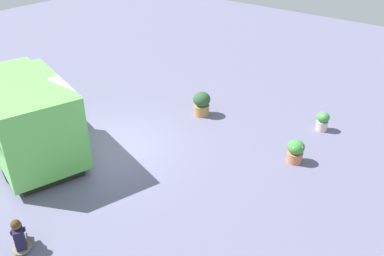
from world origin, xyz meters
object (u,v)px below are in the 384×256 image
at_px(planter_flowering_far, 323,121).
at_px(food_truck, 23,116).
at_px(planter_flowering_side, 296,151).
at_px(planter_flowering_near, 202,103).
at_px(person_customer, 19,237).

bearing_deg(planter_flowering_far, food_truck, 45.53).
bearing_deg(planter_flowering_side, food_truck, 33.39).
height_order(planter_flowering_near, planter_flowering_side, planter_flowering_near).
xyz_separation_m(person_customer, planter_flowering_far, (-3.20, -9.58, 0.02)).
bearing_deg(person_customer, food_truck, -34.94).
relative_size(food_truck, person_customer, 6.47).
bearing_deg(planter_flowering_side, planter_flowering_near, -9.49).
bearing_deg(planter_flowering_far, person_customer, 71.52).
distance_m(food_truck, person_customer, 4.57).
distance_m(food_truck, planter_flowering_near, 6.10).
relative_size(person_customer, planter_flowering_side, 1.17).
height_order(food_truck, planter_flowering_near, food_truck).
bearing_deg(person_customer, planter_flowering_side, -114.91).
distance_m(person_customer, planter_flowering_side, 7.94).
distance_m(person_customer, planter_flowering_near, 7.92).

